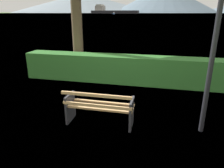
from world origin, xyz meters
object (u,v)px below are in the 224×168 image
Objects in this scene: lamp_post at (219,16)px; sailboat_mid at (114,14)px; park_bench at (99,108)px; cargo_ship_large at (111,11)px.

sailboat_mid is (-50.05, 212.45, -1.67)m from lamp_post.
lamp_post is at bearing 5.74° from park_bench.
cargo_ship_large is at bearing 103.88° from lamp_post.
lamp_post is at bearing -76.74° from sailboat_mid.
park_bench is 328.79m from cargo_ship_large.
park_bench is at bearing -77.34° from sailboat_mid.
park_bench is 0.33× the size of sailboat_mid.
park_bench is at bearing -174.26° from lamp_post.
cargo_ship_large is at bearing 103.49° from park_bench.
sailboat_mid reaches higher than park_bench.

